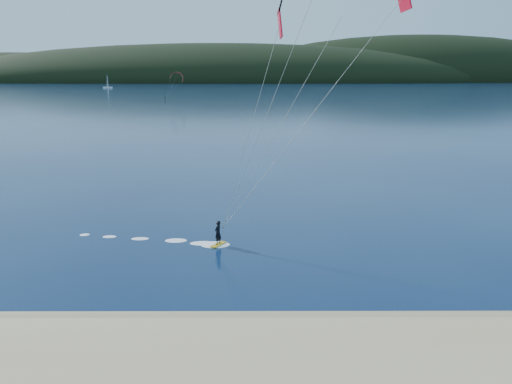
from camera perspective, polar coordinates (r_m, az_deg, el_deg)
wet_sand at (r=23.54m, az=-12.02°, el=-15.05°), size 220.00×2.50×0.10m
headland at (r=761.06m, az=-0.49°, el=12.81°), size 1200.00×310.00×140.00m
kitesurfer_near at (r=28.41m, az=9.02°, el=18.51°), size 21.72×6.17×16.90m
kitesurfer_far at (r=215.34m, az=-9.34°, el=12.93°), size 9.64×6.60×11.97m
sailboat at (r=432.62m, az=-17.01°, el=11.69°), size 7.83×4.93×10.96m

